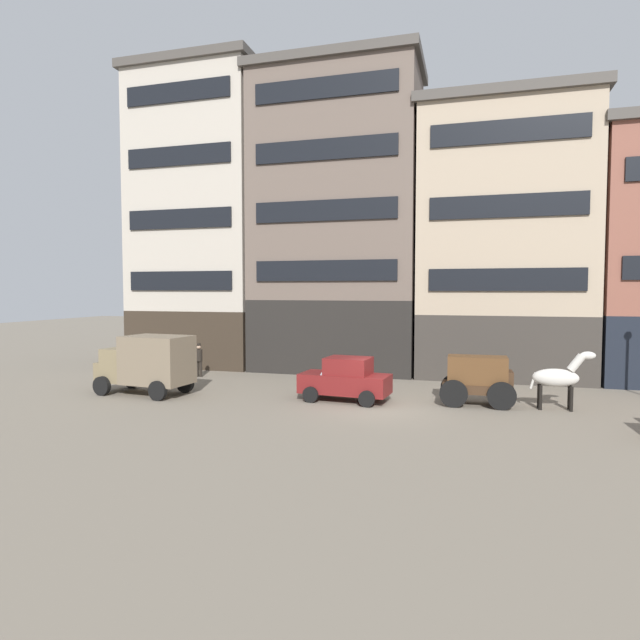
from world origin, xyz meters
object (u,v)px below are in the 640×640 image
draft_horse (558,377)px  pedestrian_officer (199,358)px  cargo_wagon (478,377)px  delivery_truck_near (147,362)px  sedan_dark (346,379)px

draft_horse → pedestrian_officer: size_ratio=1.31×
cargo_wagon → delivery_truck_near: delivery_truck_near is taller
pedestrian_officer → cargo_wagon: bearing=-12.8°
cargo_wagon → pedestrian_officer: size_ratio=1.63×
draft_horse → sedan_dark: (-8.27, -0.64, -0.36)m
cargo_wagon → sedan_dark: (-5.32, -0.64, -0.23)m
draft_horse → pedestrian_officer: (-17.20, 3.23, -0.29)m
delivery_truck_near → pedestrian_officer: bearing=91.4°
sedan_dark → draft_horse: bearing=4.4°
cargo_wagon → delivery_truck_near: size_ratio=0.65×
draft_horse → cargo_wagon: bearing=-180.0°
draft_horse → delivery_truck_near: delivery_truck_near is taller
draft_horse → sedan_dark: draft_horse is taller
delivery_truck_near → sedan_dark: delivery_truck_near is taller
cargo_wagon → sedan_dark: bearing=-173.2°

